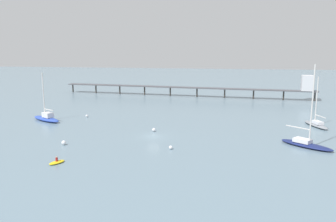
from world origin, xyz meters
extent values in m
plane|color=slate|center=(0.00, 0.00, 0.00)|extent=(400.00, 400.00, 0.00)
cube|color=#4C4C51|center=(0.00, 55.49, 3.15)|extent=(88.31, 11.87, 0.30)
cylinder|color=#38332D|center=(-43.01, 59.81, 1.50)|extent=(0.50, 0.50, 3.00)
cylinder|color=#38332D|center=(-33.45, 58.85, 1.50)|extent=(0.50, 0.50, 3.00)
cylinder|color=#38332D|center=(-23.89, 57.89, 1.50)|extent=(0.50, 0.50, 3.00)
cylinder|color=#38332D|center=(-14.34, 56.93, 1.50)|extent=(0.50, 0.50, 3.00)
cylinder|color=#38332D|center=(-4.78, 55.97, 1.50)|extent=(0.50, 0.50, 3.00)
cylinder|color=#38332D|center=(4.78, 55.01, 1.50)|extent=(0.50, 0.50, 3.00)
cylinder|color=#38332D|center=(14.34, 54.04, 1.50)|extent=(0.50, 0.50, 3.00)
cylinder|color=#38332D|center=(23.89, 53.08, 1.50)|extent=(0.50, 0.50, 3.00)
cylinder|color=#38332D|center=(33.45, 52.12, 1.50)|extent=(0.50, 0.50, 3.00)
cylinder|color=#38332D|center=(43.01, 51.16, 1.50)|extent=(0.50, 0.50, 3.00)
cube|color=silver|center=(40.45, 51.42, 5.77)|extent=(3.91, 3.91, 4.96)
ellipsoid|color=#2D4CB7|center=(-28.05, 10.18, 0.50)|extent=(9.49, 6.93, 1.01)
cube|color=silver|center=(-27.39, 9.80, 1.59)|extent=(3.04, 2.75, 1.17)
cylinder|color=silver|center=(-28.46, 10.42, 6.27)|extent=(0.23, 0.23, 10.53)
cylinder|color=silver|center=(-26.93, 9.53, 2.90)|extent=(3.16, 1.95, 0.19)
ellipsoid|color=navy|center=(28.46, -2.91, 0.35)|extent=(9.22, 8.34, 0.69)
cube|color=silver|center=(27.87, -2.41, 1.03)|extent=(3.50, 3.37, 0.68)
cylinder|color=silver|center=(28.84, -3.22, 7.72)|extent=(0.24, 0.24, 14.04)
cylinder|color=silver|center=(27.04, -1.72, 3.22)|extent=(3.71, 3.14, 0.19)
ellipsoid|color=gray|center=(34.24, 14.10, 0.36)|extent=(4.58, 8.75, 0.71)
cube|color=silver|center=(34.45, 13.45, 1.04)|extent=(2.18, 2.96, 0.65)
cylinder|color=silver|center=(34.11, 14.50, 5.89)|extent=(0.22, 0.22, 10.35)
cylinder|color=silver|center=(34.70, 12.68, 2.58)|extent=(1.35, 3.69, 0.18)
ellipsoid|color=yellow|center=(-11.62, -17.98, 0.17)|extent=(2.34, 2.90, 0.35)
cylinder|color=maroon|center=(-11.62, -17.98, 0.62)|extent=(0.49, 0.49, 0.55)
sphere|color=tan|center=(-11.62, -17.98, 1.02)|extent=(0.24, 0.24, 0.24)
sphere|color=silver|center=(-0.65, 3.97, 0.37)|extent=(0.75, 0.75, 0.75)
sphere|color=silver|center=(-20.16, 15.95, 0.32)|extent=(0.63, 0.63, 0.63)
sphere|color=silver|center=(-15.00, -8.31, 0.41)|extent=(0.82, 0.82, 0.82)
sphere|color=silver|center=(4.69, -8.04, 0.33)|extent=(0.66, 0.66, 0.66)
camera|label=1|loc=(13.11, -66.27, 18.05)|focal=37.45mm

